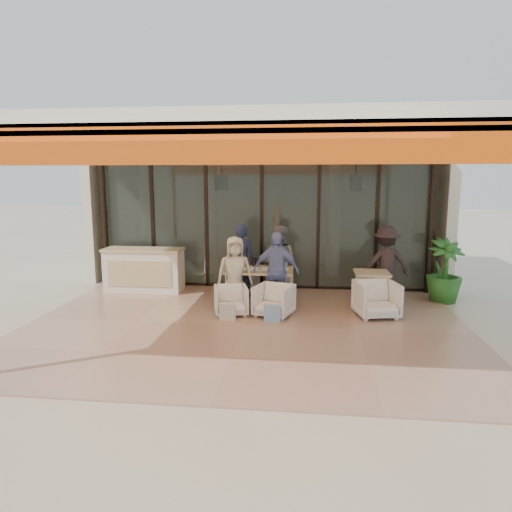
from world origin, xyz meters
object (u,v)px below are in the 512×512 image
(chair_near_right, at_px, (274,299))
(standing_woman, at_px, (386,263))
(chair_far_left, at_px, (244,279))
(diner_cream, at_px, (235,273))
(diner_grey, at_px, (279,262))
(side_table, at_px, (372,277))
(host_counter, at_px, (144,270))
(potted_palm, at_px, (444,271))
(chair_far_right, at_px, (280,280))
(diner_navy, at_px, (241,261))
(chair_near_left, at_px, (231,299))
(dining_table, at_px, (257,272))
(diner_periwinkle, at_px, (276,271))
(side_chair, at_px, (376,298))

(chair_near_right, distance_m, standing_woman, 2.80)
(chair_far_left, distance_m, diner_cream, 1.47)
(chair_far_left, height_order, diner_cream, diner_cream)
(chair_far_left, xyz_separation_m, diner_grey, (0.84, -0.50, 0.51))
(chair_near_right, bearing_deg, side_table, 42.65)
(host_counter, distance_m, diner_grey, 3.21)
(potted_palm, bearing_deg, chair_far_right, 173.59)
(diner_grey, bearing_deg, diner_navy, 12.66)
(chair_near_left, relative_size, diner_grey, 0.39)
(dining_table, height_order, diner_navy, diner_navy)
(diner_cream, height_order, potted_palm, diner_cream)
(diner_cream, height_order, side_table, diner_cream)
(chair_far_right, height_order, chair_near_left, chair_near_left)
(chair_far_right, height_order, diner_grey, diner_grey)
(chair_near_left, distance_m, side_table, 2.97)
(side_table, bearing_deg, dining_table, 179.06)
(diner_cream, relative_size, side_table, 2.01)
(host_counter, xyz_separation_m, chair_near_left, (2.35, -1.61, -0.21))
(host_counter, height_order, potted_palm, potted_palm)
(diner_periwinkle, xyz_separation_m, standing_woman, (2.33, 0.99, 0.02))
(dining_table, xyz_separation_m, side_chair, (2.39, -0.79, -0.30))
(diner_cream, bearing_deg, potted_palm, -0.75)
(side_table, bearing_deg, standing_woman, 57.42)
(side_chair, distance_m, standing_woman, 1.43)
(chair_near_right, height_order, diner_cream, diner_cream)
(diner_navy, bearing_deg, chair_far_right, -146.12)
(side_chair, xyz_separation_m, standing_woman, (0.36, 1.32, 0.43))
(chair_near_right, bearing_deg, host_counter, 170.80)
(chair_far_left, height_order, side_chair, side_chair)
(chair_near_left, xyz_separation_m, side_table, (2.81, 0.92, 0.32))
(diner_cream, distance_m, side_table, 2.84)
(dining_table, xyz_separation_m, standing_woman, (2.76, 0.53, 0.14))
(chair_far_left, relative_size, side_table, 0.84)
(standing_woman, relative_size, potted_palm, 1.20)
(side_table, xyz_separation_m, potted_palm, (1.61, 0.58, 0.05))
(chair_far_left, xyz_separation_m, chair_near_left, (0.00, -1.90, 0.01))
(side_chair, bearing_deg, side_table, 77.74)
(chair_near_right, bearing_deg, chair_far_left, 131.51)
(chair_far_left, xyz_separation_m, chair_far_right, (0.84, 0.00, -0.01))
(potted_palm, bearing_deg, chair_near_left, -161.26)
(diner_navy, distance_m, diner_cream, 0.90)
(diner_navy, xyz_separation_m, side_table, (2.81, -0.48, -0.20))
(chair_near_right, relative_size, potted_palm, 0.51)
(host_counter, bearing_deg, standing_woman, -1.33)
(diner_cream, relative_size, side_chair, 1.91)
(host_counter, xyz_separation_m, chair_near_right, (3.19, -1.61, -0.18))
(diner_periwinkle, bearing_deg, diner_cream, -174.98)
(standing_woman, bearing_deg, side_chair, 62.27)
(chair_near_right, bearing_deg, chair_far_right, 107.65)
(dining_table, xyz_separation_m, diner_cream, (-0.41, -0.46, 0.06))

